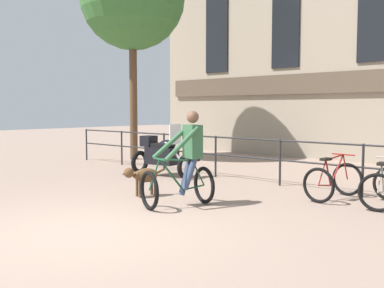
{
  "coord_description": "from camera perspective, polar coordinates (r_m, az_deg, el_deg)",
  "views": [
    {
      "loc": [
        5.28,
        -3.58,
        1.74
      ],
      "look_at": [
        -0.56,
        2.86,
        1.05
      ],
      "focal_mm": 42.0,
      "sensor_mm": 36.0,
      "label": 1
    }
  ],
  "objects": [
    {
      "name": "parked_bicycle_near_lamp",
      "position": [
        9.03,
        17.52,
        -4.47
      ],
      "size": [
        0.76,
        1.17,
        0.86
      ],
      "rotation": [
        0.0,
        0.0,
        3.05
      ],
      "color": "black",
      "rests_on": "ground_plane"
    },
    {
      "name": "cyclist_with_bike",
      "position": [
        7.99,
        -0.98,
        -2.49
      ],
      "size": [
        1.0,
        1.32,
        1.7
      ],
      "rotation": [
        0.0,
        0.0,
        -0.31
      ],
      "color": "black",
      "rests_on": "ground_plane"
    },
    {
      "name": "parked_motorcycle",
      "position": [
        11.55,
        -3.92,
        -1.33
      ],
      "size": [
        1.71,
        0.79,
        1.35
      ],
      "rotation": [
        0.0,
        0.0,
        1.68
      ],
      "color": "black",
      "rests_on": "ground_plane"
    },
    {
      "name": "ground_plane",
      "position": [
        6.61,
        -13.42,
        -10.84
      ],
      "size": [
        60.0,
        60.0,
        0.0
      ],
      "primitive_type": "plane",
      "color": "gray"
    },
    {
      "name": "canal_railing",
      "position": [
        10.3,
        11.13,
        -1.3
      ],
      "size": [
        15.05,
        0.05,
        1.05
      ],
      "color": "#232326",
      "rests_on": "ground_plane"
    },
    {
      "name": "dog",
      "position": [
        8.92,
        -6.3,
        -4.05
      ],
      "size": [
        0.39,
        0.89,
        0.6
      ],
      "rotation": [
        0.0,
        0.0,
        -0.28
      ],
      "color": "brown",
      "rests_on": "ground_plane"
    }
  ]
}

